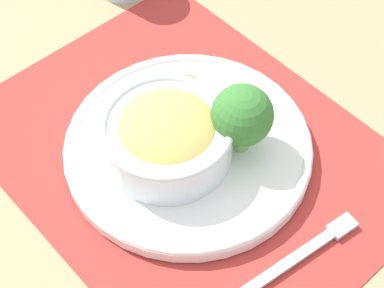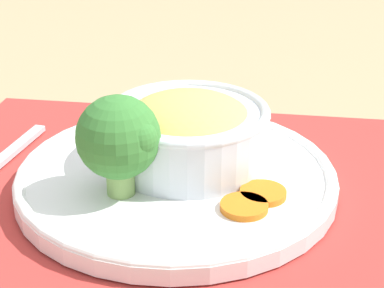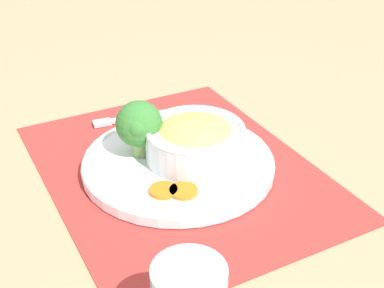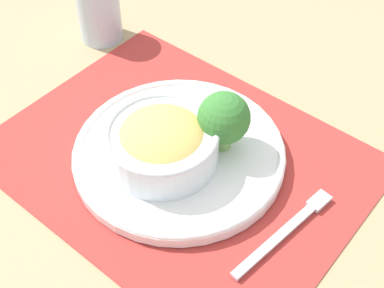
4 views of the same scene
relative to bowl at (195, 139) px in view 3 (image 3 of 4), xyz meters
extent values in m
plane|color=tan|center=(0.01, 0.03, -0.05)|extent=(4.00, 4.00, 0.00)
cube|color=#B2332D|center=(0.01, 0.03, -0.05)|extent=(0.54, 0.43, 0.00)
cylinder|color=white|center=(0.01, 0.03, -0.04)|extent=(0.31, 0.31, 0.02)
torus|color=white|center=(0.01, 0.03, -0.03)|extent=(0.31, 0.31, 0.01)
cylinder|color=silver|center=(0.00, 0.00, -0.01)|extent=(0.16, 0.16, 0.05)
torus|color=silver|center=(0.00, 0.00, 0.02)|extent=(0.16, 0.16, 0.01)
ellipsoid|color=#E0B75B|center=(0.00, 0.00, 0.01)|extent=(0.13, 0.13, 0.06)
cylinder|color=#84AD5B|center=(0.05, 0.08, -0.02)|extent=(0.03, 0.03, 0.03)
sphere|color=#387A33|center=(0.05, 0.08, 0.02)|extent=(0.07, 0.07, 0.07)
sphere|color=#387A33|center=(0.03, 0.08, 0.03)|extent=(0.03, 0.03, 0.03)
sphere|color=#387A33|center=(0.06, 0.07, 0.03)|extent=(0.03, 0.03, 0.03)
cylinder|color=orange|center=(-0.07, 0.08, -0.03)|extent=(0.04, 0.04, 0.01)
cylinder|color=orange|center=(-0.08, 0.06, -0.03)|extent=(0.04, 0.04, 0.01)
cube|color=silver|center=(0.20, 0.02, -0.05)|extent=(0.02, 0.18, 0.01)
cube|color=silver|center=(0.20, 0.10, -0.05)|extent=(0.02, 0.03, 0.01)
camera|label=1|loc=(0.38, -0.27, 0.59)|focal=60.00mm
camera|label=2|loc=(-0.12, 0.55, 0.26)|focal=60.00mm
camera|label=3|loc=(-0.66, 0.31, 0.42)|focal=50.00mm
camera|label=4|loc=(0.37, -0.34, 0.53)|focal=50.00mm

